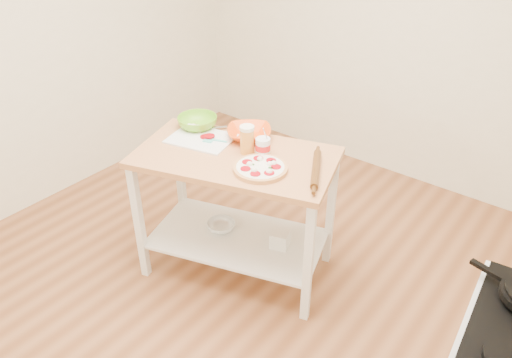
{
  "coord_description": "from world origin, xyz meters",
  "views": [
    {
      "loc": [
        1.57,
        -1.65,
        2.39
      ],
      "look_at": [
        -0.03,
        0.41,
        0.75
      ],
      "focal_mm": 35.0,
      "sensor_mm": 36.0,
      "label": 1
    }
  ],
  "objects_px": {
    "cutting_board": "(201,138)",
    "shelf_bin": "(280,239)",
    "beer_pint": "(247,139)",
    "spatula": "(214,141)",
    "shelf_glass_bowl": "(221,226)",
    "green_bowl": "(197,122)",
    "knife": "(201,129)",
    "prep_island": "(236,189)",
    "orange_bowl": "(249,133)",
    "yogurt_tub": "(263,147)",
    "rolling_pin": "(316,169)",
    "pizza": "(261,168)"
  },
  "relations": [
    {
      "from": "knife",
      "to": "shelf_glass_bowl",
      "type": "distance_m",
      "value": 0.68
    },
    {
      "from": "orange_bowl",
      "to": "spatula",
      "type": "bearing_deg",
      "value": -124.56
    },
    {
      "from": "cutting_board",
      "to": "yogurt_tub",
      "type": "bearing_deg",
      "value": -2.33
    },
    {
      "from": "prep_island",
      "to": "cutting_board",
      "type": "xyz_separation_m",
      "value": [
        -0.3,
        0.02,
        0.26
      ]
    },
    {
      "from": "prep_island",
      "to": "spatula",
      "type": "distance_m",
      "value": 0.34
    },
    {
      "from": "green_bowl",
      "to": "beer_pint",
      "type": "height_order",
      "value": "beer_pint"
    },
    {
      "from": "cutting_board",
      "to": "green_bowl",
      "type": "distance_m",
      "value": 0.17
    },
    {
      "from": "prep_island",
      "to": "shelf_bin",
      "type": "height_order",
      "value": "prep_island"
    },
    {
      "from": "spatula",
      "to": "green_bowl",
      "type": "relative_size",
      "value": 0.53
    },
    {
      "from": "cutting_board",
      "to": "shelf_bin",
      "type": "xyz_separation_m",
      "value": [
        0.59,
        0.08,
        -0.59
      ]
    },
    {
      "from": "pizza",
      "to": "beer_pint",
      "type": "distance_m",
      "value": 0.24
    },
    {
      "from": "knife",
      "to": "green_bowl",
      "type": "xyz_separation_m",
      "value": [
        -0.05,
        0.02,
        0.02
      ]
    },
    {
      "from": "rolling_pin",
      "to": "shelf_bin",
      "type": "bearing_deg",
      "value": -174.66
    },
    {
      "from": "pizza",
      "to": "knife",
      "type": "bearing_deg",
      "value": 165.54
    },
    {
      "from": "prep_island",
      "to": "beer_pint",
      "type": "relative_size",
      "value": 7.65
    },
    {
      "from": "beer_pint",
      "to": "rolling_pin",
      "type": "xyz_separation_m",
      "value": [
        0.46,
        0.06,
        -0.07
      ]
    },
    {
      "from": "shelf_glass_bowl",
      "to": "yogurt_tub",
      "type": "bearing_deg",
      "value": 21.45
    },
    {
      "from": "spatula",
      "to": "shelf_glass_bowl",
      "type": "height_order",
      "value": "spatula"
    },
    {
      "from": "green_bowl",
      "to": "shelf_glass_bowl",
      "type": "bearing_deg",
      "value": -24.1
    },
    {
      "from": "green_bowl",
      "to": "orange_bowl",
      "type": "bearing_deg",
      "value": 15.08
    },
    {
      "from": "cutting_board",
      "to": "green_bowl",
      "type": "xyz_separation_m",
      "value": [
        -0.13,
        0.1,
        0.03
      ]
    },
    {
      "from": "cutting_board",
      "to": "rolling_pin",
      "type": "distance_m",
      "value": 0.81
    },
    {
      "from": "yogurt_tub",
      "to": "shelf_bin",
      "type": "bearing_deg",
      "value": -0.96
    },
    {
      "from": "pizza",
      "to": "cutting_board",
      "type": "height_order",
      "value": "pizza"
    },
    {
      "from": "pizza",
      "to": "shelf_glass_bowl",
      "type": "height_order",
      "value": "pizza"
    },
    {
      "from": "spatula",
      "to": "rolling_pin",
      "type": "distance_m",
      "value": 0.71
    },
    {
      "from": "knife",
      "to": "shelf_bin",
      "type": "height_order",
      "value": "knife"
    },
    {
      "from": "green_bowl",
      "to": "rolling_pin",
      "type": "height_order",
      "value": "green_bowl"
    },
    {
      "from": "prep_island",
      "to": "yogurt_tub",
      "type": "relative_size",
      "value": 6.98
    },
    {
      "from": "cutting_board",
      "to": "yogurt_tub",
      "type": "xyz_separation_m",
      "value": [
        0.44,
        0.08,
        0.05
      ]
    },
    {
      "from": "beer_pint",
      "to": "yogurt_tub",
      "type": "distance_m",
      "value": 0.11
    },
    {
      "from": "prep_island",
      "to": "cutting_board",
      "type": "distance_m",
      "value": 0.4
    },
    {
      "from": "shelf_glass_bowl",
      "to": "shelf_bin",
      "type": "distance_m",
      "value": 0.44
    },
    {
      "from": "cutting_board",
      "to": "orange_bowl",
      "type": "relative_size",
      "value": 1.62
    },
    {
      "from": "shelf_bin",
      "to": "rolling_pin",
      "type": "bearing_deg",
      "value": 5.34
    },
    {
      "from": "prep_island",
      "to": "beer_pint",
      "type": "height_order",
      "value": "beer_pint"
    },
    {
      "from": "beer_pint",
      "to": "yogurt_tub",
      "type": "relative_size",
      "value": 0.91
    },
    {
      "from": "knife",
      "to": "green_bowl",
      "type": "height_order",
      "value": "green_bowl"
    },
    {
      "from": "shelf_glass_bowl",
      "to": "pizza",
      "type": "bearing_deg",
      "value": -7.32
    },
    {
      "from": "green_bowl",
      "to": "cutting_board",
      "type": "bearing_deg",
      "value": -38.54
    },
    {
      "from": "prep_island",
      "to": "yogurt_tub",
      "type": "distance_m",
      "value": 0.35
    },
    {
      "from": "beer_pint",
      "to": "cutting_board",
      "type": "bearing_deg",
      "value": -172.97
    },
    {
      "from": "shelf_bin",
      "to": "orange_bowl",
      "type": "bearing_deg",
      "value": 160.66
    },
    {
      "from": "yogurt_tub",
      "to": "shelf_bin",
      "type": "relative_size",
      "value": 1.71
    },
    {
      "from": "green_bowl",
      "to": "knife",
      "type": "bearing_deg",
      "value": -21.84
    },
    {
      "from": "yogurt_tub",
      "to": "rolling_pin",
      "type": "relative_size",
      "value": 0.5
    },
    {
      "from": "yogurt_tub",
      "to": "spatula",
      "type": "bearing_deg",
      "value": -168.15
    },
    {
      "from": "green_bowl",
      "to": "shelf_glass_bowl",
      "type": "distance_m",
      "value": 0.73
    },
    {
      "from": "pizza",
      "to": "knife",
      "type": "distance_m",
      "value": 0.64
    },
    {
      "from": "beer_pint",
      "to": "shelf_glass_bowl",
      "type": "height_order",
      "value": "beer_pint"
    }
  ]
}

